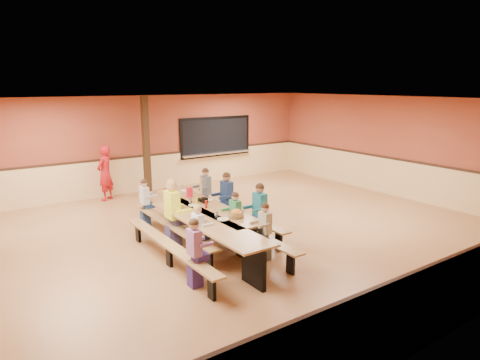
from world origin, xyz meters
TOP-DOWN VIEW (x-y plane):
  - ground at (0.00, 0.00)m, footprint 12.00×12.00m
  - room_envelope at (0.00, 0.00)m, footprint 12.04×10.04m
  - kitchen_pass_through at (2.60, 4.96)m, footprint 2.78×0.28m
  - structural_post at (-0.20, 4.40)m, footprint 0.18×0.18m
  - cafeteria_table_main at (-0.60, 0.20)m, footprint 1.91×3.70m
  - cafeteria_table_second at (-1.13, -0.77)m, footprint 1.91×3.70m
  - seated_child_white_left at (-1.42, -0.94)m, footprint 0.33×0.27m
  - seated_adult_yellow at (-1.42, 0.16)m, footprint 0.47×0.38m
  - seated_child_grey_left at (-1.42, 1.65)m, footprint 0.33×0.27m
  - seated_child_teal_right at (0.23, -0.69)m, footprint 0.40×0.33m
  - seated_child_navy_right at (0.23, 0.61)m, footprint 0.41×0.33m
  - seated_child_char_right at (0.23, 1.61)m, footprint 0.38×0.31m
  - seated_child_purple_sec at (-1.96, -1.78)m, footprint 0.36×0.29m
  - seated_child_green_sec at (-0.31, -0.55)m, footprint 0.33×0.27m
  - seated_child_tan_sec at (-0.31, -1.57)m, footprint 0.33×0.27m
  - standing_woman at (-1.44, 4.55)m, footprint 0.70×0.68m
  - punch_pitcher at (-0.57, 1.00)m, footprint 0.16×0.16m
  - chip_bowl at (-0.54, -0.92)m, footprint 0.32×0.32m
  - napkin_dispenser at (-0.54, 0.34)m, footprint 0.10×0.14m
  - condiment_mustard at (-0.75, 0.32)m, footprint 0.06×0.06m
  - condiment_ketchup at (-0.71, -0.03)m, footprint 0.06×0.06m
  - table_paddle at (-0.51, 0.54)m, footprint 0.16×0.16m
  - place_settings at (-0.60, 0.20)m, footprint 0.65×3.30m

SIDE VIEW (x-z plane):
  - ground at x=0.00m, z-range 0.00..0.00m
  - cafeteria_table_main at x=-0.60m, z-range 0.16..0.90m
  - cafeteria_table_second at x=-1.13m, z-range 0.16..0.90m
  - seated_child_green_sec at x=-0.31m, z-range 0.00..1.13m
  - seated_child_tan_sec at x=-0.31m, z-range 0.00..1.13m
  - seated_child_white_left at x=-1.42m, z-range 0.00..1.13m
  - seated_child_grey_left at x=-1.42m, z-range 0.00..1.14m
  - seated_child_purple_sec at x=-1.96m, z-range 0.00..1.18m
  - seated_child_char_right at x=0.23m, z-range 0.00..1.23m
  - seated_child_teal_right at x=0.23m, z-range 0.00..1.27m
  - seated_child_navy_right at x=0.23m, z-range 0.00..1.28m
  - room_envelope at x=0.00m, z-range -0.82..2.20m
  - seated_adult_yellow at x=-1.42m, z-range 0.00..1.41m
  - place_settings at x=-0.60m, z-range 0.74..0.85m
  - napkin_dispenser at x=-0.54m, z-range 0.74..0.87m
  - standing_woman at x=-1.44m, z-range 0.00..1.62m
  - chip_bowl at x=-0.54m, z-range 0.74..0.89m
  - condiment_mustard at x=-0.75m, z-range 0.74..0.91m
  - condiment_ketchup at x=-0.71m, z-range 0.74..0.91m
  - punch_pitcher at x=-0.57m, z-range 0.74..0.96m
  - table_paddle at x=-0.51m, z-range 0.60..1.16m
  - kitchen_pass_through at x=2.60m, z-range 0.80..2.18m
  - structural_post at x=-0.20m, z-range 0.00..3.00m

